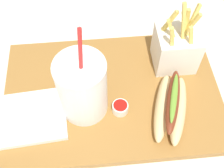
{
  "coord_description": "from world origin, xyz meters",
  "views": [
    {
      "loc": [
        -0.03,
        -0.33,
        0.54
      ],
      "look_at": [
        0.0,
        0.0,
        0.05
      ],
      "focal_mm": 46.37,
      "sensor_mm": 36.0,
      "label": 1
    }
  ],
  "objects_px": {
    "fries_basket": "(176,48)",
    "hot_dog_1": "(171,107)",
    "ketchup_cup_1": "(70,56)",
    "napkin_stack": "(31,117)",
    "ketchup_cup_2": "(120,107)",
    "soda_cup": "(82,88)"
  },
  "relations": [
    {
      "from": "fries_basket",
      "to": "ketchup_cup_2",
      "type": "relative_size",
      "value": 5.17
    },
    {
      "from": "fries_basket",
      "to": "hot_dog_1",
      "type": "relative_size",
      "value": 1.01
    },
    {
      "from": "ketchup_cup_1",
      "to": "soda_cup",
      "type": "bearing_deg",
      "value": -77.93
    },
    {
      "from": "soda_cup",
      "to": "hot_dog_1",
      "type": "bearing_deg",
      "value": -10.25
    },
    {
      "from": "ketchup_cup_1",
      "to": "napkin_stack",
      "type": "xyz_separation_m",
      "value": [
        -0.08,
        -0.15,
        -0.0
      ]
    },
    {
      "from": "ketchup_cup_1",
      "to": "ketchup_cup_2",
      "type": "distance_m",
      "value": 0.18
    },
    {
      "from": "fries_basket",
      "to": "soda_cup",
      "type": "bearing_deg",
      "value": -154.25
    },
    {
      "from": "ketchup_cup_2",
      "to": "soda_cup",
      "type": "bearing_deg",
      "value": 166.75
    },
    {
      "from": "soda_cup",
      "to": "napkin_stack",
      "type": "relative_size",
      "value": 1.59
    },
    {
      "from": "soda_cup",
      "to": "ketchup_cup_2",
      "type": "bearing_deg",
      "value": -13.25
    },
    {
      "from": "ketchup_cup_2",
      "to": "napkin_stack",
      "type": "distance_m",
      "value": 0.18
    },
    {
      "from": "ketchup_cup_2",
      "to": "ketchup_cup_1",
      "type": "bearing_deg",
      "value": 124.16
    },
    {
      "from": "napkin_stack",
      "to": "soda_cup",
      "type": "bearing_deg",
      "value": 9.8
    },
    {
      "from": "hot_dog_1",
      "to": "ketchup_cup_1",
      "type": "relative_size",
      "value": 4.65
    },
    {
      "from": "fries_basket",
      "to": "ketchup_cup_2",
      "type": "height_order",
      "value": "fries_basket"
    },
    {
      "from": "soda_cup",
      "to": "fries_basket",
      "type": "distance_m",
      "value": 0.23
    },
    {
      "from": "soda_cup",
      "to": "ketchup_cup_1",
      "type": "height_order",
      "value": "soda_cup"
    },
    {
      "from": "soda_cup",
      "to": "ketchup_cup_2",
      "type": "xyz_separation_m",
      "value": [
        0.07,
        -0.02,
        -0.06
      ]
    },
    {
      "from": "soda_cup",
      "to": "fries_basket",
      "type": "height_order",
      "value": "soda_cup"
    },
    {
      "from": "soda_cup",
      "to": "fries_basket",
      "type": "bearing_deg",
      "value": 25.75
    },
    {
      "from": "hot_dog_1",
      "to": "ketchup_cup_2",
      "type": "relative_size",
      "value": 5.11
    },
    {
      "from": "soda_cup",
      "to": "hot_dog_1",
      "type": "xyz_separation_m",
      "value": [
        0.17,
        -0.03,
        -0.04
      ]
    }
  ]
}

